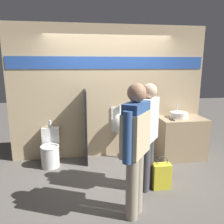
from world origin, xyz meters
The scene contains 11 objects.
ground_plane centered at (0.00, 0.00, 0.00)m, with size 16.00×16.00×0.00m, color #5B5651.
display_wall centered at (0.00, 0.60, 1.36)m, with size 3.99×0.07×2.70m.
sink_counter centered at (1.48, 0.27, 0.43)m, with size 0.94×0.60×0.85m.
sink_basin centered at (1.43, 0.33, 0.91)m, with size 0.36×0.36×0.25m.
cell_phone centered at (1.20, 0.15, 0.86)m, with size 0.07×0.14×0.01m.
divider_near_counter centered at (-0.49, 0.34, 0.73)m, with size 0.03×0.46×1.46m.
urinal_near_counter centered at (0.21, 0.44, 0.73)m, with size 0.35×0.27×1.12m.
toilet centered at (-1.19, 0.28, 0.30)m, with size 0.36×0.52×0.86m.
person_in_vest centered at (0.06, -1.37, 1.00)m, with size 0.45×0.50×1.72m.
person_with_lanyard centered at (0.41, -0.78, 0.92)m, with size 0.40×0.49×1.66m.
shopping_bag centered at (0.65, -0.81, 0.21)m, with size 0.29×0.16×0.54m.
Camera 1 is at (-0.59, -3.82, 1.92)m, focal length 35.00 mm.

